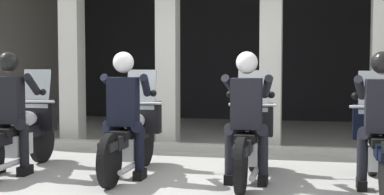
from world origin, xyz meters
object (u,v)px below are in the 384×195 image
motorcycle_far_right (378,143)px  police_officer_far_right (381,109)px  motorcycle_center_left (132,136)px  police_officer_center_left (124,104)px  motorcycle_center_right (249,139)px  motorcycle_far_left (22,133)px  police_officer_center_right (247,106)px  police_officer_far_left (10,102)px

motorcycle_far_right → police_officer_far_right: size_ratio=1.29×
motorcycle_center_left → police_officer_far_right: bearing=-9.2°
police_officer_center_left → motorcycle_center_right: 1.61m
motorcycle_far_left → police_officer_far_right: bearing=-10.3°
motorcycle_center_right → police_officer_center_right: police_officer_center_right is taller
motorcycle_center_left → police_officer_center_right: (1.52, -0.28, 0.44)m
police_officer_far_left → motorcycle_center_left: 1.63m
police_officer_far_left → motorcycle_center_right: bearing=-0.8°
police_officer_far_left → motorcycle_center_left: (1.53, 0.34, -0.44)m
police_officer_far_left → police_officer_center_left: size_ratio=1.00×
police_officer_far_left → motorcycle_center_right: police_officer_far_left is taller
police_officer_far_left → police_officer_far_right: same height
police_officer_center_left → police_officer_far_right: (3.05, -0.01, 0.00)m
motorcycle_far_left → police_officer_far_right: 4.60m
motorcycle_far_left → motorcycle_far_right: size_ratio=1.00×
police_officer_center_left → motorcycle_center_right: (1.53, 0.29, -0.44)m
police_officer_far_left → motorcycle_far_right: (4.58, 0.34, -0.44)m
motorcycle_center_left → police_officer_center_left: (-0.00, -0.28, 0.44)m
police_officer_center_left → motorcycle_center_right: bearing=7.0°
motorcycle_center_left → police_officer_center_right: size_ratio=1.29×
police_officer_center_right → motorcycle_far_right: size_ratio=0.78×
motorcycle_center_right → police_officer_far_right: 1.61m
motorcycle_far_right → police_officer_far_right: bearing=-100.8°
police_officer_center_left → police_officer_center_right: (1.53, 0.01, 0.00)m
motorcycle_center_right → police_officer_center_left: bearing=-170.2°
police_officer_center_left → police_officer_far_left: bearing=178.5°
police_officer_center_left → motorcycle_far_right: size_ratio=0.78×
motorcycle_center_right → police_officer_far_left: bearing=-174.4°
motorcycle_center_left → motorcycle_center_right: size_ratio=1.00×
motorcycle_far_left → motorcycle_center_left: 1.53m
motorcycle_far_left → police_officer_center_left: (1.52, -0.22, 0.44)m
police_officer_far_left → motorcycle_far_right: police_officer_far_left is taller
motorcycle_center_right → motorcycle_far_right: (1.53, -0.01, 0.00)m
motorcycle_center_left → police_officer_far_right: (3.05, -0.29, 0.44)m
motorcycle_far_left → police_officer_center_left: police_officer_center_left is taller
police_officer_far_left → police_officer_center_right: size_ratio=1.00×
motorcycle_far_left → police_officer_center_right: 3.09m
motorcycle_far_left → motorcycle_center_left: size_ratio=1.00×
police_officer_center_left → police_officer_center_right: size_ratio=1.00×
motorcycle_center_left → police_officer_center_right: bearing=-14.1°
motorcycle_far_left → motorcycle_center_right: size_ratio=1.00×
motorcycle_center_left → police_officer_center_left: size_ratio=1.29×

